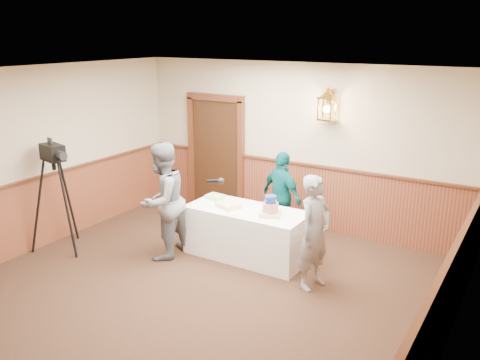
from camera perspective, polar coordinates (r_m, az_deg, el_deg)
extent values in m
plane|color=black|center=(6.41, -8.14, -14.54)|extent=(7.00, 7.00, 0.00)
cube|color=#C3B692|center=(8.68, 6.28, 3.79)|extent=(6.00, 0.02, 2.80)
cube|color=#C3B692|center=(8.02, -25.37, 1.25)|extent=(0.02, 7.00, 2.80)
cube|color=#C3B692|center=(4.62, 21.61, -8.78)|extent=(0.02, 7.00, 2.80)
cube|color=white|center=(5.53, -9.32, 11.25)|extent=(6.00, 7.00, 0.02)
cube|color=#602A1B|center=(8.89, 6.06, -1.59)|extent=(5.98, 0.04, 1.10)
cube|color=#602A1B|center=(8.25, -24.58, -4.48)|extent=(0.04, 6.98, 1.10)
cube|color=#602A1B|center=(5.03, 20.33, -17.58)|extent=(0.04, 6.98, 1.10)
cube|color=#4F2615|center=(8.72, 6.13, 1.95)|extent=(5.98, 0.07, 0.04)
cube|color=black|center=(9.49, -2.68, 2.78)|extent=(1.00, 0.06, 2.10)
cube|color=white|center=(7.64, 0.79, -5.95)|extent=(1.80, 0.80, 0.75)
cube|color=beige|center=(7.25, 3.42, -3.79)|extent=(0.36, 0.36, 0.06)
cylinder|color=#B3040F|center=(7.22, 3.43, -3.08)|extent=(0.23, 0.23, 0.13)
cylinder|color=navy|center=(7.18, 3.45, -2.18)|extent=(0.16, 0.16, 0.10)
cube|color=#EECB8E|center=(7.56, -1.32, -2.86)|extent=(0.41, 0.37, 0.07)
cube|color=#AAE6A3|center=(7.97, -2.80, -1.90)|extent=(0.28, 0.23, 0.06)
imported|color=slate|center=(7.55, -8.70, -2.34)|extent=(0.68, 0.86, 1.75)
cylinder|color=black|center=(6.75, -2.96, -0.11)|extent=(0.23, 0.08, 0.09)
sphere|color=black|center=(6.66, -2.15, -0.11)|extent=(0.08, 0.08, 0.08)
imported|color=gray|center=(6.69, 8.37, -5.84)|extent=(0.48, 0.62, 1.53)
imported|color=#095257|center=(8.17, 4.72, -1.83)|extent=(0.93, 0.66, 1.46)
cube|color=black|center=(8.01, -20.31, 2.92)|extent=(0.45, 0.31, 0.25)
cylinder|color=black|center=(7.78, -19.46, 2.62)|extent=(0.19, 0.16, 0.12)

